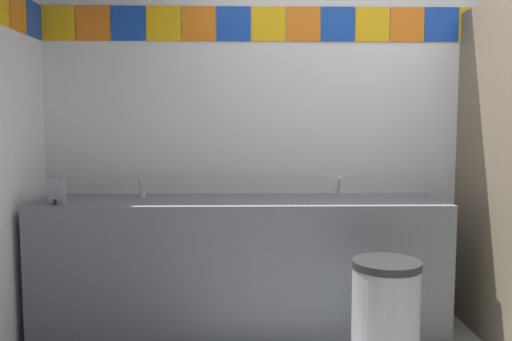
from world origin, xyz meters
The scene contains 6 objects.
wall_back centered at (0.00, 1.49, 1.34)m, with size 4.47×0.09×2.67m.
vanity_counter centered at (-0.89, 1.16, 0.44)m, with size 2.58×0.57×0.86m.
faucet_left centered at (-1.54, 1.25, 0.91)m, with size 0.04×0.10×0.14m.
faucet_right centered at (-0.25, 1.25, 0.91)m, with size 0.04×0.10×0.14m.
soap_dispenser centered at (-2.00, 1.00, 0.93)m, with size 0.09×0.09×0.16m.
trash_bin centered at (-0.13, 0.48, 0.32)m, with size 0.36×0.36×0.63m.
Camera 1 is at (-0.86, -2.16, 1.35)m, focal length 36.82 mm.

